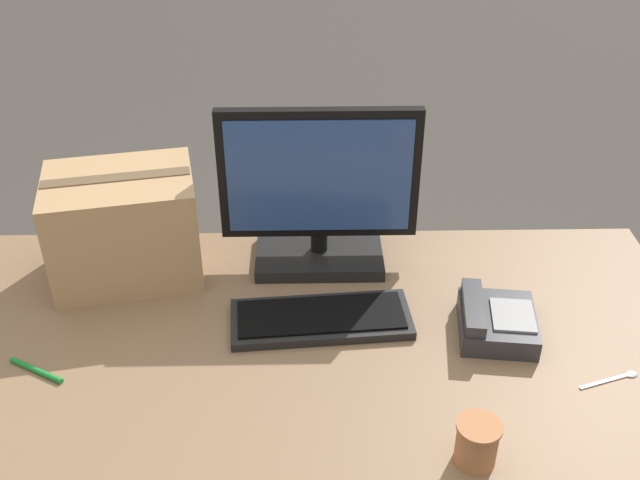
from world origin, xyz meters
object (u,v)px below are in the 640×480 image
Objects in this scene: cardboard_box at (124,226)px; pen_marker at (36,370)px; spoon at (617,378)px; keyboard at (321,319)px; desk_phone at (495,321)px; paper_cup_right at (477,443)px; monitor at (319,200)px.

pen_marker is (-0.14, -0.38, -0.13)m from cardboard_box.
spoon is 1.27m from pen_marker.
pen_marker is at bearing 159.74° from spoon.
keyboard is 2.04× the size of desk_phone.
cardboard_box is 2.97× the size of pen_marker.
keyboard is 4.59× the size of paper_cup_right.
monitor reaches higher than keyboard.
desk_phone is 2.26× the size of paper_cup_right.
pen_marker is at bearing -170.58° from keyboard.
keyboard is 3.21× the size of pen_marker.
paper_cup_right is 0.42m from spoon.
desk_phone is at bearing -10.19° from keyboard.
monitor is at bearing 150.26° from desk_phone.
cardboard_box is at bearing 151.08° from keyboard.
paper_cup_right is at bearing -166.93° from spoon.
monitor reaches higher than spoon.
monitor is 0.53m from desk_phone.
pen_marker is (-0.91, 0.26, -0.04)m from paper_cup_right.
cardboard_box is (-0.90, 0.26, 0.11)m from desk_phone.
keyboard is 0.67m from spoon.
paper_cup_right is at bearing 13.17° from pen_marker.
pen_marker reaches higher than spoon.
monitor is at bearing 62.65° from pen_marker.
paper_cup_right is at bearing -39.40° from cardboard_box.
desk_phone is at bearing -36.83° from monitor.
desk_phone is 0.94m from cardboard_box.
spoon is 1.06× the size of pen_marker.
desk_phone reaches higher than pen_marker.
desk_phone is 1.58× the size of pen_marker.
desk_phone is 1.49× the size of spoon.
desk_phone is (0.40, -0.30, -0.15)m from monitor.
pen_marker is at bearing 164.12° from paper_cup_right.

